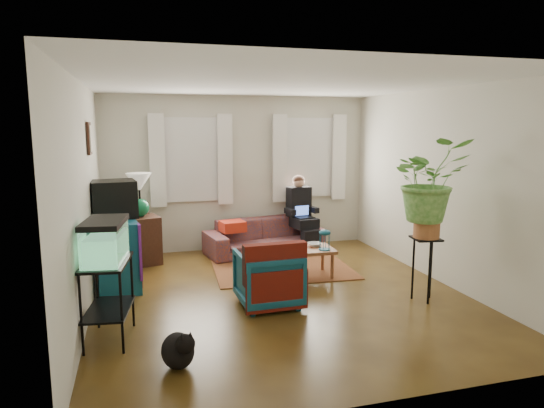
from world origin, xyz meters
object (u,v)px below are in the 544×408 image
object	(u,v)px
side_table	(142,240)
aquarium_stand	(108,301)
coffee_table	(298,263)
plant_stand	(424,269)
sofa	(264,231)
armchair	(268,275)
dresser	(116,253)

from	to	relation	value
side_table	aquarium_stand	world-z (taller)	aquarium_stand
coffee_table	plant_stand	distance (m)	1.75
sofa	aquarium_stand	bearing A→B (deg)	-138.85
sofa	armchair	world-z (taller)	sofa
armchair	aquarium_stand	bearing A→B (deg)	14.03
sofa	dresser	bearing A→B (deg)	-163.42
sofa	side_table	bearing A→B (deg)	173.66
dresser	plant_stand	distance (m)	3.94
plant_stand	dresser	bearing A→B (deg)	156.65
sofa	side_table	xyz separation A→B (m)	(-1.98, -0.10, -0.01)
aquarium_stand	plant_stand	xyz separation A→B (m)	(3.63, 0.13, -0.01)
sofa	dresser	size ratio (longest dim) A/B	1.91
plant_stand	coffee_table	bearing A→B (deg)	132.65
sofa	side_table	world-z (taller)	sofa
sofa	armchair	distance (m)	2.39
plant_stand	side_table	bearing A→B (deg)	141.74
dresser	coffee_table	xyz separation A→B (m)	(2.44, -0.28, -0.25)
aquarium_stand	plant_stand	world-z (taller)	aquarium_stand
dresser	plant_stand	size ratio (longest dim) A/B	1.30
side_table	dresser	bearing A→B (deg)	-108.40
aquarium_stand	armchair	distance (m)	1.83
side_table	dresser	size ratio (longest dim) A/B	0.73
side_table	plant_stand	bearing A→B (deg)	-38.26
sofa	dresser	xyz separation A→B (m)	(-2.32, -1.13, 0.08)
aquarium_stand	plant_stand	bearing A→B (deg)	10.56
sofa	armchair	size ratio (longest dim) A/B	2.68
dresser	sofa	bearing A→B (deg)	18.16
sofa	aquarium_stand	size ratio (longest dim) A/B	2.41
armchair	plant_stand	xyz separation A→B (m)	(1.86, -0.36, 0.03)
sofa	armchair	xyz separation A→B (m)	(-0.56, -2.32, -0.02)
armchair	sofa	bearing A→B (deg)	-105.35
armchair	plant_stand	size ratio (longest dim) A/B	0.92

